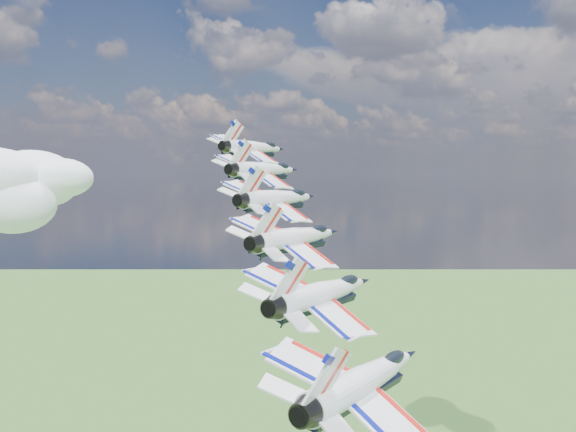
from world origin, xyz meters
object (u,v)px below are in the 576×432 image
Objects in this scene: jet_1 at (266,170)px; jet_2 at (279,198)px; jet_0 at (255,148)px; jet_3 at (298,237)px; jet_5 at (366,379)px; jet_4 at (325,292)px.

jet_1 is 11.85m from jet_2.
jet_2 is at bearing -45.52° from jet_0.
jet_0 is at bearing 134.48° from jet_3.
jet_3 reaches higher than jet_5.
jet_0 reaches higher than jet_1.
jet_0 is 1.00× the size of jet_4.
jet_2 reaches higher than jet_4.
jet_3 is at bearing -45.52° from jet_0.
jet_0 is at bearing 134.48° from jet_2.
jet_4 is at bearing -45.52° from jet_0.
jet_5 is at bearing -45.52° from jet_2.
jet_0 is 1.00× the size of jet_2.
jet_2 is at bearing 134.48° from jet_5.
jet_3 is (8.51, -7.55, -3.31)m from jet_2.
jet_0 is 1.00× the size of jet_1.
jet_0 is 35.54m from jet_3.
jet_1 is 1.00× the size of jet_4.
jet_1 is 1.00× the size of jet_2.
jet_1 is (8.51, -7.55, -3.31)m from jet_0.
jet_1 is 47.38m from jet_5.
jet_1 is 1.00× the size of jet_5.
jet_4 is (34.04, -30.19, -13.23)m from jet_0.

